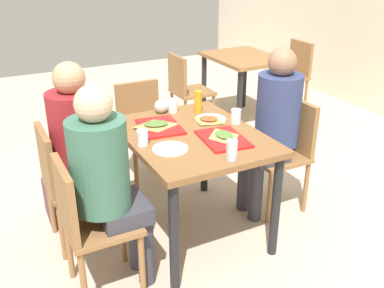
% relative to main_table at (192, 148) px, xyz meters
% --- Properties ---
extents(ground_plane, '(10.00, 10.00, 0.02)m').
position_rel_main_table_xyz_m(ground_plane, '(0.00, 0.00, -0.67)').
color(ground_plane, '#B7A893').
extents(main_table, '(1.07, 0.84, 0.77)m').
position_rel_main_table_xyz_m(main_table, '(0.00, 0.00, 0.00)').
color(main_table, brown).
rests_on(main_table, ground_plane).
extents(chair_near_left, '(0.40, 0.40, 0.86)m').
position_rel_main_table_xyz_m(chair_near_left, '(-0.27, -0.80, -0.16)').
color(chair_near_left, olive).
rests_on(chair_near_left, ground_plane).
extents(chair_near_right, '(0.40, 0.40, 0.86)m').
position_rel_main_table_xyz_m(chair_near_right, '(0.27, -0.80, -0.16)').
color(chair_near_right, olive).
rests_on(chair_near_right, ground_plane).
extents(chair_far_side, '(0.40, 0.40, 0.86)m').
position_rel_main_table_xyz_m(chair_far_side, '(0.00, 0.80, -0.16)').
color(chair_far_side, olive).
rests_on(chair_far_side, ground_plane).
extents(chair_left_end, '(0.40, 0.40, 0.86)m').
position_rel_main_table_xyz_m(chair_left_end, '(-0.92, 0.00, -0.16)').
color(chair_left_end, olive).
rests_on(chair_left_end, ground_plane).
extents(person_in_red, '(0.32, 0.42, 1.27)m').
position_rel_main_table_xyz_m(person_in_red, '(-0.27, -0.66, 0.09)').
color(person_in_red, '#383842').
rests_on(person_in_red, ground_plane).
extents(person_in_brown_jacket, '(0.32, 0.42, 1.27)m').
position_rel_main_table_xyz_m(person_in_brown_jacket, '(0.27, -0.66, 0.09)').
color(person_in_brown_jacket, '#383842').
rests_on(person_in_brown_jacket, ground_plane).
extents(person_far_side, '(0.32, 0.42, 1.27)m').
position_rel_main_table_xyz_m(person_far_side, '(-0.00, 0.66, 0.09)').
color(person_far_side, '#383842').
rests_on(person_far_side, ground_plane).
extents(tray_red_near, '(0.39, 0.30, 0.02)m').
position_rel_main_table_xyz_m(tray_red_near, '(-0.19, -0.15, 0.11)').
color(tray_red_near, red).
rests_on(tray_red_near, main_table).
extents(tray_red_far, '(0.39, 0.30, 0.02)m').
position_rel_main_table_xyz_m(tray_red_far, '(0.19, 0.13, 0.11)').
color(tray_red_far, red).
rests_on(tray_red_far, main_table).
extents(paper_plate_center, '(0.22, 0.22, 0.01)m').
position_rel_main_table_xyz_m(paper_plate_center, '(-0.16, 0.23, 0.11)').
color(paper_plate_center, white).
rests_on(paper_plate_center, main_table).
extents(paper_plate_near_edge, '(0.22, 0.22, 0.01)m').
position_rel_main_table_xyz_m(paper_plate_near_edge, '(0.16, -0.23, 0.11)').
color(paper_plate_near_edge, white).
rests_on(paper_plate_near_edge, main_table).
extents(pizza_slice_a, '(0.22, 0.27, 0.02)m').
position_rel_main_table_xyz_m(pizza_slice_a, '(-0.20, -0.17, 0.13)').
color(pizza_slice_a, '#C68C47').
rests_on(pizza_slice_a, tray_red_near).
extents(pizza_slice_b, '(0.23, 0.18, 0.02)m').
position_rel_main_table_xyz_m(pizza_slice_b, '(0.17, 0.14, 0.13)').
color(pizza_slice_b, tan).
rests_on(pizza_slice_b, tray_red_far).
extents(pizza_slice_c, '(0.24, 0.23, 0.02)m').
position_rel_main_table_xyz_m(pizza_slice_c, '(-0.14, 0.20, 0.12)').
color(pizza_slice_c, '#C68C47').
rests_on(pizza_slice_c, paper_plate_center).
extents(plastic_cup_a, '(0.07, 0.07, 0.10)m').
position_rel_main_table_xyz_m(plastic_cup_a, '(-0.03, 0.36, 0.16)').
color(plastic_cup_a, white).
rests_on(plastic_cup_a, main_table).
extents(plastic_cup_b, '(0.07, 0.07, 0.10)m').
position_rel_main_table_xyz_m(plastic_cup_b, '(0.03, -0.36, 0.16)').
color(plastic_cup_b, white).
rests_on(plastic_cup_b, main_table).
extents(plastic_cup_c, '(0.07, 0.07, 0.10)m').
position_rel_main_table_xyz_m(plastic_cup_c, '(-0.43, 0.06, 0.16)').
color(plastic_cup_c, white).
rests_on(plastic_cup_c, main_table).
extents(soda_can, '(0.07, 0.07, 0.12)m').
position_rel_main_table_xyz_m(soda_can, '(0.46, 0.02, 0.17)').
color(soda_can, '#B7BCC6').
rests_on(soda_can, main_table).
extents(condiment_bottle, '(0.06, 0.06, 0.16)m').
position_rel_main_table_xyz_m(condiment_bottle, '(-0.35, 0.23, 0.19)').
color(condiment_bottle, orange).
rests_on(condiment_bottle, main_table).
extents(foil_bundle, '(0.10, 0.10, 0.10)m').
position_rel_main_table_xyz_m(foil_bundle, '(-0.46, -0.02, 0.16)').
color(foil_bundle, silver).
rests_on(foil_bundle, main_table).
extents(handbag, '(0.32, 0.17, 0.28)m').
position_rel_main_table_xyz_m(handbag, '(-0.62, -0.82, -0.52)').
color(handbag, '#592D38').
rests_on(handbag, ground_plane).
extents(background_table, '(0.90, 0.70, 0.77)m').
position_rel_main_table_xyz_m(background_table, '(-1.73, 1.55, -0.03)').
color(background_table, olive).
rests_on(background_table, ground_plane).
extents(background_chair_near, '(0.40, 0.40, 0.86)m').
position_rel_main_table_xyz_m(background_chair_near, '(-1.73, 0.81, -0.16)').
color(background_chair_near, olive).
rests_on(background_chair_near, ground_plane).
extents(background_chair_far, '(0.40, 0.40, 0.86)m').
position_rel_main_table_xyz_m(background_chair_far, '(-1.73, 2.28, -0.16)').
color(background_chair_far, olive).
rests_on(background_chair_far, ground_plane).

